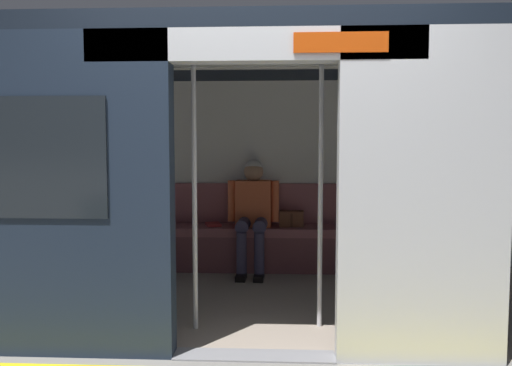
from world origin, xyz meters
TOP-DOWN VIEW (x-y plane):
  - ground_plane at (0.00, 0.00)m, footprint 60.00×60.00m
  - train_car at (0.07, -1.22)m, footprint 6.40×2.76m
  - bench_seat at (0.00, -2.25)m, footprint 3.13×0.44m
  - person_seated at (0.13, -2.20)m, footprint 0.55×0.68m
  - handbag at (-0.28, -2.29)m, footprint 0.26×0.15m
  - book at (0.57, -2.31)m, footprint 0.21×0.25m
  - grab_pole_door at (0.46, -0.47)m, footprint 0.04×0.04m
  - grab_pole_far at (-0.46, -0.57)m, footprint 0.04×0.04m

SIDE VIEW (x-z plane):
  - ground_plane at x=0.00m, z-range 0.00..0.00m
  - bench_seat at x=0.00m, z-range 0.13..0.60m
  - book at x=0.57m, z-range 0.48..0.50m
  - handbag at x=-0.28m, z-range 0.48..0.65m
  - person_seated at x=0.13m, z-range 0.09..1.29m
  - grab_pole_door at x=0.46m, z-range 0.00..2.05m
  - grab_pole_far at x=-0.46m, z-range 0.00..2.05m
  - train_car at x=0.07m, z-range 0.37..2.56m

